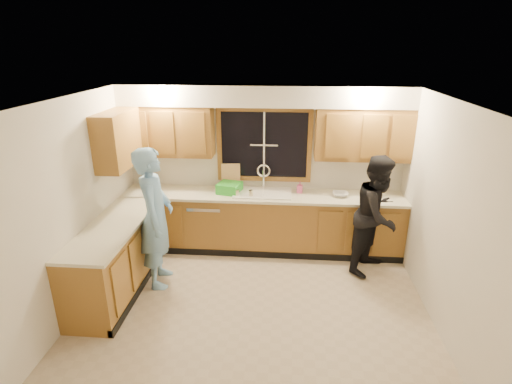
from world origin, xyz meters
TOP-DOWN VIEW (x-y plane):
  - floor at (0.00, 0.00)m, footprint 4.20×4.20m
  - ceiling at (0.00, 0.00)m, footprint 4.20×4.20m
  - wall_back at (0.00, 1.90)m, footprint 4.20×0.00m
  - wall_left at (-2.10, 0.00)m, footprint 0.00×3.80m
  - wall_right at (2.10, 0.00)m, footprint 0.00×3.80m
  - base_cabinets_back at (0.00, 1.60)m, footprint 4.20×0.60m
  - base_cabinets_left at (-1.80, 0.35)m, footprint 0.60×1.90m
  - countertop_back at (0.00, 1.58)m, footprint 4.20×0.63m
  - countertop_left at (-1.79, 0.35)m, footprint 0.63×1.90m
  - upper_cabinets_left at (-1.43, 1.73)m, footprint 1.35×0.33m
  - upper_cabinets_right at (1.43, 1.73)m, footprint 1.35×0.33m
  - upper_cabinets_return at (-1.94, 1.12)m, footprint 0.33×0.90m
  - soffit at (0.00, 1.72)m, footprint 4.20×0.35m
  - window_frame at (0.00, 1.89)m, footprint 1.44×0.03m
  - sink at (0.00, 1.60)m, footprint 0.86×0.52m
  - dishwasher at (-0.85, 1.59)m, footprint 0.60×0.56m
  - stove at (-1.80, -0.22)m, footprint 0.58×0.75m
  - man at (-1.31, 0.56)m, footprint 0.55×0.74m
  - woman at (1.61, 1.13)m, footprint 0.99×1.03m
  - knife_block at (-1.76, 1.76)m, footprint 0.14×0.13m
  - cutting_board at (-0.51, 1.82)m, footprint 0.30×0.13m
  - dish_crate at (-0.50, 1.61)m, footprint 0.39×0.38m
  - soap_bottle at (0.56, 1.70)m, footprint 0.09×0.09m
  - bowl at (1.15, 1.59)m, footprint 0.24×0.24m
  - can_left at (-0.37, 1.45)m, footprint 0.07×0.07m
  - can_right at (-0.16, 1.44)m, footprint 0.07×0.07m

SIDE VIEW (x-z plane):
  - floor at x=0.00m, z-range 0.00..0.00m
  - dishwasher at x=-0.85m, z-range 0.00..0.82m
  - base_cabinets_back at x=0.00m, z-range 0.00..0.88m
  - base_cabinets_left at x=-1.80m, z-range 0.00..0.88m
  - stove at x=-1.80m, z-range 0.00..0.90m
  - woman at x=1.61m, z-range 0.00..1.67m
  - sink at x=0.00m, z-range 0.58..1.15m
  - countertop_back at x=0.00m, z-range 0.88..0.92m
  - countertop_left at x=-1.79m, z-range 0.88..0.92m
  - man at x=-1.31m, z-range 0.00..1.87m
  - bowl at x=1.15m, z-range 0.92..0.98m
  - can_right at x=-0.16m, z-range 0.92..1.03m
  - can_left at x=-0.37m, z-range 0.92..1.03m
  - dish_crate at x=-0.50m, z-range 0.92..1.07m
  - soap_bottle at x=0.56m, z-range 0.92..1.09m
  - knife_block at x=-1.76m, z-range 0.92..1.11m
  - cutting_board at x=-0.51m, z-range 0.92..1.31m
  - wall_back at x=0.00m, z-range -0.85..3.35m
  - wall_left at x=-2.10m, z-range -0.65..3.15m
  - wall_right at x=2.10m, z-range -0.65..3.15m
  - window_frame at x=0.00m, z-range 1.03..2.17m
  - upper_cabinets_left at x=-1.43m, z-range 1.45..2.20m
  - upper_cabinets_right at x=1.43m, z-range 1.45..2.20m
  - upper_cabinets_return at x=-1.94m, z-range 1.45..2.20m
  - soffit at x=0.00m, z-range 2.20..2.50m
  - ceiling at x=0.00m, z-range 2.50..2.50m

